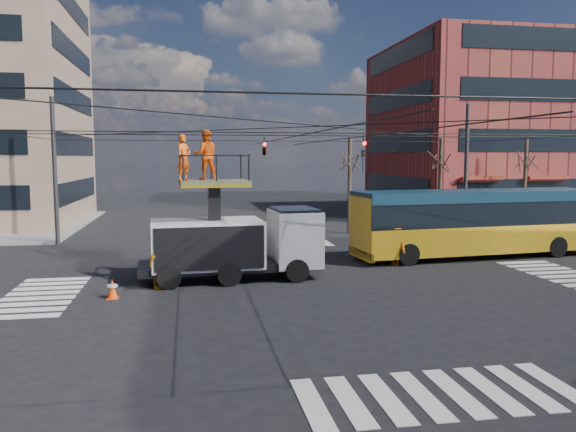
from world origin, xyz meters
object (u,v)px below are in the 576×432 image
at_px(traffic_cone, 112,289).
at_px(flagger, 395,244).
at_px(city_bus, 477,221).
at_px(worker_ground, 158,264).
at_px(utility_truck, 235,229).

bearing_deg(traffic_cone, flagger, 18.64).
relative_size(city_bus, traffic_cone, 18.00).
bearing_deg(city_bus, traffic_cone, -167.19).
relative_size(traffic_cone, flagger, 0.36).
relative_size(city_bus, worker_ground, 6.70).
relative_size(utility_truck, worker_ground, 3.88).
height_order(worker_ground, flagger, flagger).
height_order(city_bus, traffic_cone, city_bus).
bearing_deg(traffic_cone, city_bus, 18.17).
bearing_deg(flagger, traffic_cone, -98.02).
distance_m(traffic_cone, flagger, 12.18).
bearing_deg(flagger, worker_ground, -101.82).
bearing_deg(utility_truck, worker_ground, -161.49).
relative_size(worker_ground, flagger, 0.96).
bearing_deg(utility_truck, traffic_cone, -154.68).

